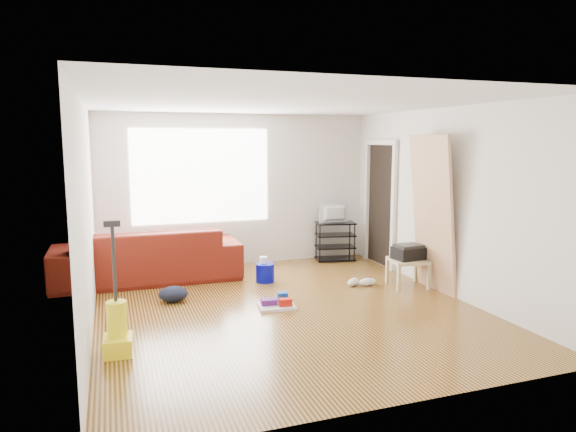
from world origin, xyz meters
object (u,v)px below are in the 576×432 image
object	(u,v)px
sofa	(149,280)
bucket	(265,282)
backpack	(174,302)
tv_stand	(335,241)
cleaning_tray	(277,303)
vacuum	(117,329)
side_table	(408,263)

from	to	relation	value
sofa	bucket	xyz separation A→B (m)	(1.62, -0.66, 0.00)
backpack	tv_stand	bearing A→B (deg)	29.86
backpack	cleaning_tray	bearing A→B (deg)	-24.88
bucket	backpack	distance (m)	1.49
sofa	vacuum	distance (m)	2.72
cleaning_tray	vacuum	xyz separation A→B (m)	(-1.91, -0.83, 0.19)
sofa	backpack	size ratio (longest dim) A/B	7.24
bucket	vacuum	distance (m)	2.91
bucket	sofa	bearing A→B (deg)	157.76
vacuum	sofa	bearing A→B (deg)	83.23
cleaning_tray	tv_stand	bearing A→B (deg)	50.44
cleaning_tray	vacuum	world-z (taller)	vacuum
sofa	cleaning_tray	distance (m)	2.33
tv_stand	side_table	distance (m)	1.86
tv_stand	side_table	world-z (taller)	tv_stand
sofa	vacuum	bearing A→B (deg)	79.81
tv_stand	vacuum	xyz separation A→B (m)	(-3.65, -2.94, -0.10)
bucket	side_table	bearing A→B (deg)	-25.96
tv_stand	bucket	xyz separation A→B (m)	(-1.55, -0.93, -0.34)
side_table	vacuum	world-z (taller)	vacuum
tv_stand	cleaning_tray	size ratio (longest dim) A/B	1.50
side_table	bucket	bearing A→B (deg)	154.04
side_table	cleaning_tray	world-z (taller)	side_table
sofa	tv_stand	bearing A→B (deg)	-175.13
tv_stand	cleaning_tray	distance (m)	2.75
tv_stand	backpack	bearing A→B (deg)	-142.46
tv_stand	vacuum	world-z (taller)	vacuum
sofa	cleaning_tray	bearing A→B (deg)	127.78
cleaning_tray	backpack	xyz separation A→B (m)	(-1.20, 0.65, -0.05)
sofa	backpack	bearing A→B (deg)	100.69
cleaning_tray	sofa	bearing A→B (deg)	127.78
backpack	vacuum	distance (m)	1.65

